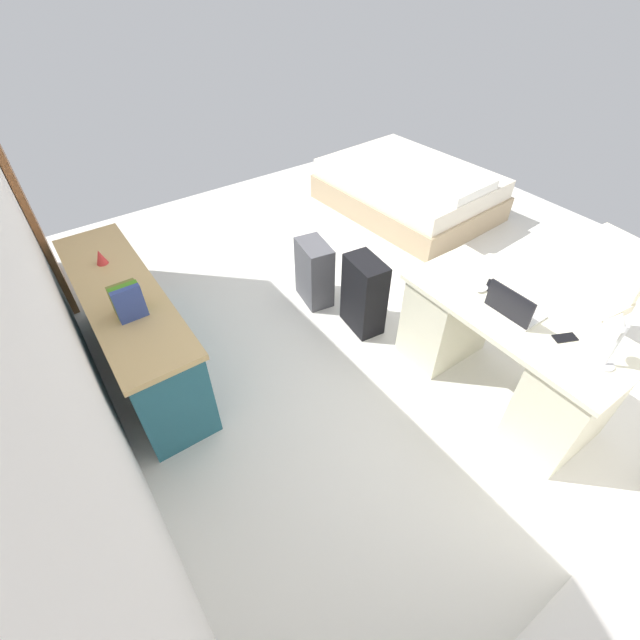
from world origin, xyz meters
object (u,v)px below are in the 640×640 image
(suitcase_black, at_px, (364,295))
(computer_mouse, at_px, (482,289))
(cell_phone_by_mouse, at_px, (491,286))
(laptop, at_px, (513,308))
(office_chair, at_px, (589,302))
(desk, at_px, (503,351))
(bed, at_px, (409,190))
(figurine_small, at_px, (100,257))
(suitcase_spare_grey, at_px, (314,273))
(credenza, at_px, (134,329))
(desk_lamp, at_px, (617,327))
(cell_phone_near_laptop, at_px, (565,338))

(suitcase_black, bearing_deg, computer_mouse, -151.39)
(suitcase_black, distance_m, cell_phone_by_mouse, 0.99)
(laptop, bearing_deg, office_chair, -94.67)
(desk, xyz_separation_m, bed, (2.36, -1.41, -0.14))
(bed, xyz_separation_m, cell_phone_by_mouse, (-2.09, 1.34, 0.50))
(computer_mouse, bearing_deg, office_chair, -110.22)
(desk, bearing_deg, office_chair, -94.01)
(bed, height_order, computer_mouse, computer_mouse)
(office_chair, bearing_deg, computer_mouse, 70.06)
(figurine_small, bearing_deg, desk, -135.86)
(suitcase_spare_grey, bearing_deg, suitcase_black, -157.29)
(credenza, xyz_separation_m, bed, (0.68, -3.39, -0.13))
(desk, height_order, laptop, laptop)
(credenza, bearing_deg, suitcase_spare_grey, -93.07)
(suitcase_spare_grey, height_order, desk_lamp, desk_lamp)
(suitcase_spare_grey, bearing_deg, cell_phone_by_mouse, -148.67)
(suitcase_spare_grey, bearing_deg, figurine_small, 83.19)
(desk, xyz_separation_m, computer_mouse, (0.28, 0.02, 0.37))
(office_chair, height_order, suitcase_spare_grey, office_chair)
(laptop, bearing_deg, computer_mouse, -8.75)
(computer_mouse, bearing_deg, bed, -34.62)
(credenza, distance_m, bed, 3.46)
(office_chair, bearing_deg, cell_phone_near_laptop, 105.02)
(credenza, xyz_separation_m, figurine_small, (0.37, 0.00, 0.42))
(office_chair, relative_size, figurine_small, 8.55)
(bed, height_order, desk_lamp, desk_lamp)
(credenza, bearing_deg, cell_phone_near_laptop, -134.71)
(computer_mouse, height_order, figurine_small, figurine_small)
(bed, bearing_deg, cell_phone_by_mouse, 147.45)
(suitcase_black, bearing_deg, credenza, 76.51)
(laptop, relative_size, computer_mouse, 3.11)
(credenza, xyz_separation_m, suitcase_spare_grey, (-0.08, -1.53, -0.08))
(desk, xyz_separation_m, desk_lamp, (-0.51, -0.00, 0.61))
(suitcase_spare_grey, distance_m, cell_phone_near_laptop, 2.01)
(credenza, relative_size, suitcase_black, 2.78)
(computer_mouse, relative_size, cell_phone_near_laptop, 0.74)
(bed, relative_size, figurine_small, 18.06)
(suitcase_black, bearing_deg, bed, -46.75)
(desk, bearing_deg, figurine_small, 44.14)
(computer_mouse, relative_size, cell_phone_by_mouse, 0.74)
(desk, xyz_separation_m, suitcase_spare_grey, (1.60, 0.46, -0.10))
(desk, distance_m, computer_mouse, 0.46)
(desk, bearing_deg, laptop, 74.54)
(credenza, relative_size, figurine_small, 16.36)
(credenza, relative_size, cell_phone_near_laptop, 13.24)
(desk_lamp, bearing_deg, office_chair, -64.18)
(credenza, xyz_separation_m, desk_lamp, (-2.19, -1.99, 0.62))
(laptop, xyz_separation_m, cell_phone_near_laptop, (-0.32, -0.08, -0.04))
(office_chair, xyz_separation_m, credenza, (1.74, 2.91, -0.05))
(desk, height_order, suitcase_black, desk)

